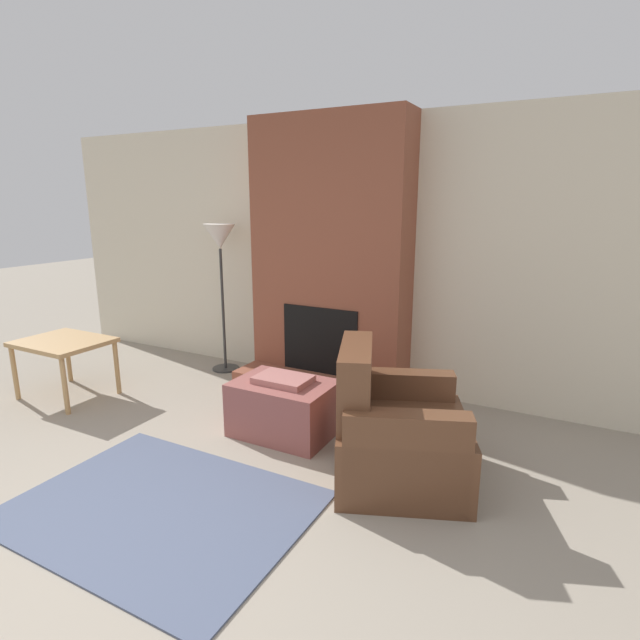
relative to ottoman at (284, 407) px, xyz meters
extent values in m
plane|color=gray|center=(-0.15, -1.96, -0.23)|extent=(24.00, 24.00, 0.00)
cube|color=beige|center=(-0.15, 1.35, 1.07)|extent=(7.27, 0.06, 2.60)
cube|color=brown|center=(-0.15, 1.11, 1.07)|extent=(1.54, 0.41, 2.60)
cube|color=brown|center=(-0.15, 0.71, -0.12)|extent=(1.54, 0.39, 0.21)
cube|color=black|center=(-0.15, 0.90, 0.31)|extent=(0.78, 0.02, 0.64)
cube|color=#8C4C47|center=(0.00, 0.00, -0.01)|extent=(0.78, 0.55, 0.44)
cube|color=#A56660|center=(0.00, 0.00, 0.24)|extent=(0.43, 0.30, 0.05)
cube|color=brown|center=(1.05, -0.19, -0.01)|extent=(1.10, 1.13, 0.44)
cube|color=brown|center=(0.76, -0.31, 0.24)|extent=(0.45, 0.75, 0.93)
cube|color=brown|center=(1.19, -0.53, 0.09)|extent=(0.76, 0.42, 0.63)
cube|color=brown|center=(0.92, 0.15, 0.09)|extent=(0.76, 0.42, 0.63)
cube|color=tan|center=(-2.24, -0.30, 0.31)|extent=(0.80, 0.63, 0.04)
cylinder|color=tan|center=(-2.60, -0.57, 0.03)|extent=(0.04, 0.04, 0.52)
cylinder|color=tan|center=(-1.88, -0.57, 0.03)|extent=(0.04, 0.04, 0.52)
cylinder|color=tan|center=(-2.60, -0.02, 0.03)|extent=(0.04, 0.04, 0.52)
cylinder|color=tan|center=(-1.88, -0.02, 0.03)|extent=(0.04, 0.04, 0.52)
cylinder|color=#333333|center=(-1.41, 1.03, -0.22)|extent=(0.29, 0.29, 0.02)
cylinder|color=#333333|center=(-1.41, 1.03, 0.45)|extent=(0.03, 0.03, 1.32)
cone|color=silver|center=(-1.41, 1.03, 1.24)|extent=(0.34, 0.34, 0.26)
cube|color=#4C5670|center=(-0.13, -1.22, -0.22)|extent=(1.78, 1.31, 0.01)
camera|label=1|loc=(1.99, -3.14, 1.61)|focal=28.00mm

